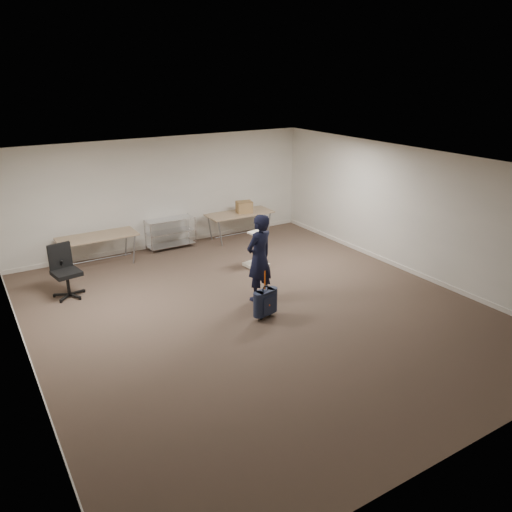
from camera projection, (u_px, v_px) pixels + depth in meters
ground at (256, 310)px, 9.58m from camera, size 9.00×9.00×0.00m
room_shell at (222, 283)px, 10.66m from camera, size 8.00×9.00×9.00m
folding_table_left at (97, 238)px, 11.56m from camera, size 1.80×0.75×0.73m
folding_table_right at (240, 215)px, 13.42m from camera, size 1.80×0.75×0.73m
wire_shelf at (170, 232)px, 12.78m from camera, size 1.22×0.47×0.80m
person at (259, 258)px, 9.76m from camera, size 0.74×0.58×1.77m
suitcase at (265, 302)px, 9.18m from camera, size 0.37×0.26×0.94m
office_chair at (67, 281)px, 10.09m from camera, size 0.65×0.65×1.08m
equipment_cart at (256, 258)px, 11.62m from camera, size 0.52×0.52×0.86m
cardboard_box at (244, 207)px, 13.38m from camera, size 0.47×0.39×0.31m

